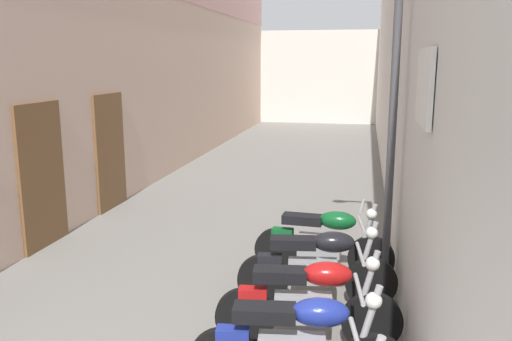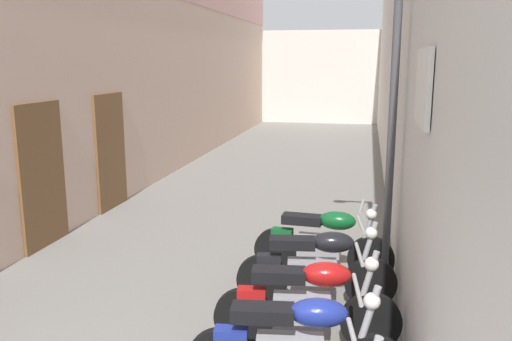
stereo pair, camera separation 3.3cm
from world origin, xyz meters
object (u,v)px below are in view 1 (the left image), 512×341
object	(u,v)px
street_lamp	(387,73)
motorcycle_fourth	(318,265)
motorcycle_third	(309,300)
motorcycle_fifth	(324,240)

from	to	relation	value
street_lamp	motorcycle_fourth	bearing A→B (deg)	-130.95
motorcycle_third	motorcycle_fourth	distance (m)	0.94
motorcycle_third	street_lamp	bearing A→B (deg)	68.23
motorcycle_fourth	street_lamp	bearing A→B (deg)	49.05
motorcycle_third	motorcycle_fifth	xyz separation A→B (m)	(0.00, 1.82, 0.00)
motorcycle_fifth	street_lamp	size ratio (longest dim) A/B	0.41
motorcycle_fourth	motorcycle_fifth	bearing A→B (deg)	90.00
motorcycle_fifth	street_lamp	bearing A→B (deg)	-6.00
motorcycle_fourth	street_lamp	size ratio (longest dim) A/B	0.41
motorcycle_fifth	street_lamp	distance (m)	2.27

